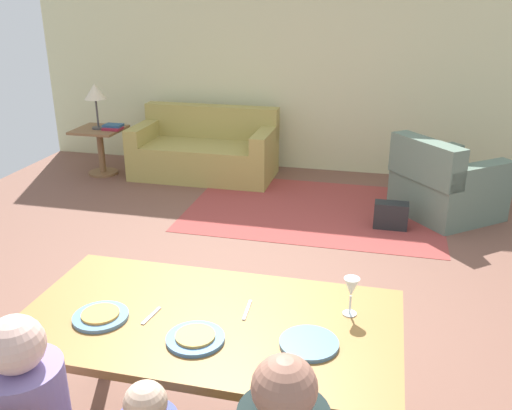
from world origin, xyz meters
The scene contains 19 objects.
ground_plane centered at (0.00, 0.46, -0.01)m, with size 7.44×6.12×0.02m, color brown.
back_wall centered at (0.00, 3.57, 1.35)m, with size 7.44×0.10×2.70m, color beige.
dining_table centered at (0.11, -1.24, 0.69)m, with size 1.72×0.91×0.76m.
plate_near_man centered at (-0.36, -1.36, 0.77)m, with size 0.25×0.25×0.02m, color #537EA4.
pizza_near_man centered at (-0.36, -1.36, 0.78)m, with size 0.17×0.17×0.01m, color gold.
plate_near_child centered at (0.11, -1.42, 0.77)m, with size 0.25×0.25×0.02m, color teal.
pizza_near_child centered at (0.11, -1.42, 0.78)m, with size 0.17×0.17×0.01m, color gold.
plate_near_woman centered at (0.59, -1.34, 0.77)m, with size 0.25×0.25×0.02m, color teal.
wine_glass centered at (0.73, -1.06, 0.89)m, with size 0.07×0.07×0.19m.
fork centered at (-0.15, -1.29, 0.76)m, with size 0.02×0.15×0.01m, color silver.
knife centered at (0.27, -1.14, 0.76)m, with size 0.01×0.17×0.01m, color silver.
area_rug centered at (0.16, 2.10, 0.00)m, with size 2.60×1.80×0.01m, color #9A3B37.
couch centered at (-1.32, 2.96, 0.30)m, with size 1.71×0.86×0.82m.
armchair centered at (1.45, 2.26, 0.32)m, with size 1.20×1.20×0.82m.
side_table centered at (-2.59, 2.70, 0.38)m, with size 0.56×0.56×0.58m.
table_lamp centered at (-2.59, 2.70, 1.01)m, with size 0.26×0.26×0.54m.
book_lower centered at (-2.40, 2.68, 0.59)m, with size 0.22×0.16×0.03m, color maroon.
book_upper centered at (-2.41, 2.73, 0.62)m, with size 0.22×0.16×0.03m, color #295379.
handbag centered at (0.94, 1.80, 0.13)m, with size 0.32×0.16×0.26m, color #212426.
Camera 1 is at (0.82, -3.27, 2.14)m, focal length 38.57 mm.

